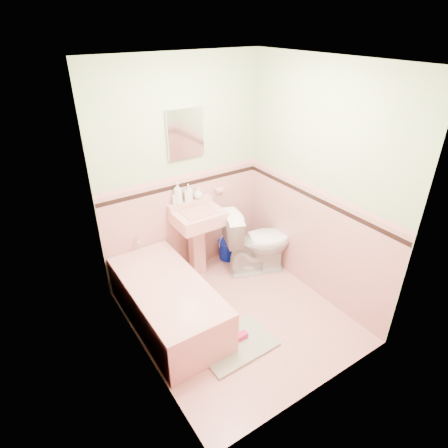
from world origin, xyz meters
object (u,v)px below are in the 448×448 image
sink (199,244)px  soap_bottle_left (178,193)px  bucket (227,250)px  soap_bottle_right (198,193)px  shoe (240,337)px  soap_bottle_mid (188,193)px  bathtub (168,304)px  toilet (258,241)px  medicine_cabinet (185,133)px

sink → soap_bottle_left: (-0.15, 0.18, 0.62)m
sink → bucket: size_ratio=3.40×
soap_bottle_right → shoe: soap_bottle_right is taller
sink → soap_bottle_mid: soap_bottle_mid is taller
bathtub → sink: sink is taller
toilet → medicine_cabinet: bearing=72.0°
medicine_cabinet → bathtub: bearing=-132.6°
medicine_cabinet → soap_bottle_right: bearing=-15.3°
bucket → soap_bottle_right: bearing=167.4°
soap_bottle_left → toilet: size_ratio=0.32×
medicine_cabinet → soap_bottle_left: (-0.15, -0.03, -0.64)m
bathtub → soap_bottle_left: (0.53, 0.71, 0.83)m
bathtub → medicine_cabinet: 1.78m
soap_bottle_mid → toilet: soap_bottle_mid is taller
soap_bottle_left → soap_bottle_right: bearing=0.0°
soap_bottle_right → shoe: (-0.34, -1.35, -0.94)m
toilet → shoe: 1.27m
medicine_cabinet → bucket: 1.65m
bucket → shoe: size_ratio=1.74×
soap_bottle_left → toilet: (0.79, -0.48, -0.65)m
medicine_cabinet → soap_bottle_mid: 0.67m
sink → soap_bottle_right: soap_bottle_right is taller
soap_bottle_left → shoe: size_ratio=1.79×
bathtub → soap_bottle_right: size_ratio=10.72×
bathtub → toilet: (1.32, 0.23, 0.18)m
bathtub → toilet: 1.35m
toilet → sink: bearing=85.4°
medicine_cabinet → soap_bottle_mid: bearing=-114.2°
sink → medicine_cabinet: medicine_cabinet is taller
bucket → shoe: (-0.70, -1.27, -0.07)m
bathtub → soap_bottle_mid: soap_bottle_mid is taller
toilet → bucket: (-0.17, 0.40, -0.28)m
soap_bottle_left → soap_bottle_right: 0.27m
soap_bottle_left → soap_bottle_right: size_ratio=1.87×
soap_bottle_left → soap_bottle_right: soap_bottle_left is taller
sink → soap_bottle_left: soap_bottle_left is taller
toilet → shoe: bearing=155.8°
shoe → medicine_cabinet: bearing=80.3°
soap_bottle_mid → bucket: size_ratio=0.80×
bucket → bathtub: bearing=-151.3°
medicine_cabinet → soap_bottle_mid: (-0.01, -0.03, -0.67)m
sink → bucket: 0.57m
soap_bottle_right → shoe: bearing=-104.1°
shoe → toilet: bearing=44.7°
soap_bottle_right → medicine_cabinet: bearing=164.7°
shoe → bucket: bearing=60.8°
bathtub → shoe: (0.45, -0.64, -0.17)m
bucket → sink: bearing=-168.1°
bathtub → sink: size_ratio=1.73×
sink → toilet: (0.64, -0.30, -0.02)m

